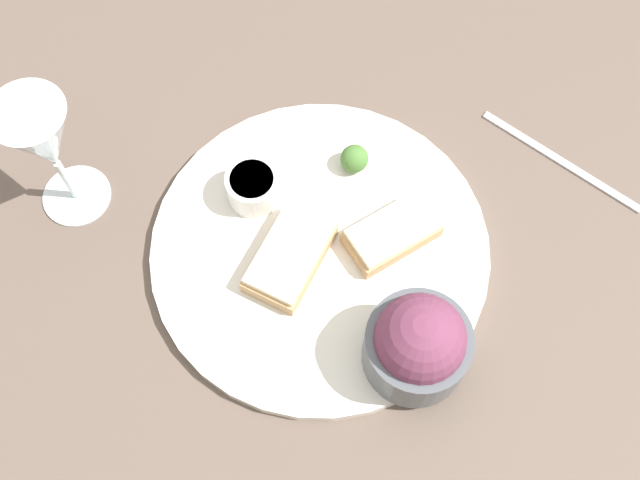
{
  "coord_description": "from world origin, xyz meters",
  "views": [
    {
      "loc": [
        -0.14,
        -0.29,
        0.77
      ],
      "look_at": [
        0.0,
        0.0,
        0.03
      ],
      "focal_mm": 45.0,
      "sensor_mm": 36.0,
      "label": 1
    }
  ],
  "objects_px": {
    "cheese_toast_near": "(290,258)",
    "wine_glass": "(44,143)",
    "cheese_toast_far": "(392,233)",
    "fork": "(561,160)",
    "salad_bowl": "(418,344)",
    "sauce_ramekin": "(253,186)"
  },
  "relations": [
    {
      "from": "wine_glass",
      "to": "fork",
      "type": "relative_size",
      "value": 0.91
    },
    {
      "from": "cheese_toast_far",
      "to": "wine_glass",
      "type": "relative_size",
      "value": 0.59
    },
    {
      "from": "cheese_toast_near",
      "to": "cheese_toast_far",
      "type": "xyz_separation_m",
      "value": [
        0.1,
        -0.02,
        0.0
      ]
    },
    {
      "from": "cheese_toast_near",
      "to": "wine_glass",
      "type": "height_order",
      "value": "wine_glass"
    },
    {
      "from": "wine_glass",
      "to": "fork",
      "type": "distance_m",
      "value": 0.54
    },
    {
      "from": "salad_bowl",
      "to": "fork",
      "type": "height_order",
      "value": "salad_bowl"
    },
    {
      "from": "salad_bowl",
      "to": "wine_glass",
      "type": "xyz_separation_m",
      "value": [
        -0.23,
        0.32,
        0.05
      ]
    },
    {
      "from": "salad_bowl",
      "to": "wine_glass",
      "type": "distance_m",
      "value": 0.4
    },
    {
      "from": "wine_glass",
      "to": "sauce_ramekin",
      "type": "bearing_deg",
      "value": -28.6
    },
    {
      "from": "cheese_toast_near",
      "to": "fork",
      "type": "bearing_deg",
      "value": -3.72
    },
    {
      "from": "salad_bowl",
      "to": "cheese_toast_far",
      "type": "bearing_deg",
      "value": 70.81
    },
    {
      "from": "wine_glass",
      "to": "fork",
      "type": "height_order",
      "value": "wine_glass"
    },
    {
      "from": "salad_bowl",
      "to": "sauce_ramekin",
      "type": "relative_size",
      "value": 1.86
    },
    {
      "from": "salad_bowl",
      "to": "cheese_toast_far",
      "type": "xyz_separation_m",
      "value": [
        0.04,
        0.12,
        -0.03
      ]
    },
    {
      "from": "cheese_toast_far",
      "to": "fork",
      "type": "height_order",
      "value": "cheese_toast_far"
    },
    {
      "from": "sauce_ramekin",
      "to": "wine_glass",
      "type": "xyz_separation_m",
      "value": [
        -0.17,
        0.09,
        0.08
      ]
    },
    {
      "from": "cheese_toast_near",
      "to": "fork",
      "type": "distance_m",
      "value": 0.32
    },
    {
      "from": "cheese_toast_near",
      "to": "wine_glass",
      "type": "bearing_deg",
      "value": 133.55
    },
    {
      "from": "cheese_toast_near",
      "to": "salad_bowl",
      "type": "bearing_deg",
      "value": -66.25
    },
    {
      "from": "salad_bowl",
      "to": "fork",
      "type": "xyz_separation_m",
      "value": [
        0.25,
        0.12,
        -0.06
      ]
    },
    {
      "from": "salad_bowl",
      "to": "wine_glass",
      "type": "bearing_deg",
      "value": 125.89
    },
    {
      "from": "sauce_ramekin",
      "to": "cheese_toast_far",
      "type": "xyz_separation_m",
      "value": [
        0.1,
        -0.11,
        -0.01
      ]
    }
  ]
}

